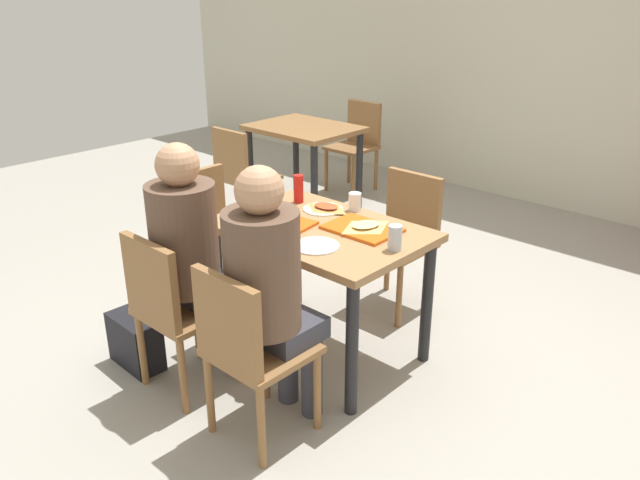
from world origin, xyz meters
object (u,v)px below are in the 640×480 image
object	(u,v)px
chair_left_end	(210,227)
soda_can	(395,238)
chair_near_right	(247,345)
pizza_slice_a	(271,220)
person_in_brown_jacket	(269,282)
pizza_slice_b	(366,226)
chair_far_side	(403,232)
handbag	(136,341)
tray_red_far	(362,229)
chair_near_left	(171,304)
paper_plate_near_edge	(316,246)
paper_plate_center	(323,209)
foil_bundle	(257,199)
background_chair_far	(357,139)
tray_red_near	(276,223)
condiment_bottle	(298,189)
person_in_red	(191,248)
pizza_slice_c	(326,207)
plastic_cup_b	(280,236)
background_chair_near	(240,172)
background_table	(304,140)
main_table	(320,246)
plastic_cup_a	(355,202)

from	to	relation	value
chair_left_end	soda_can	world-z (taller)	soda_can
chair_near_right	pizza_slice_a	distance (m)	0.81
person_in_brown_jacket	pizza_slice_b	distance (m)	0.74
chair_far_side	pizza_slice_b	world-z (taller)	chair_far_side
chair_far_side	handbag	world-z (taller)	chair_far_side
chair_far_side	tray_red_far	distance (m)	0.72
chair_near_left	tray_red_far	xyz separation A→B (m)	(0.46, 0.86, 0.26)
paper_plate_near_edge	pizza_slice_b	distance (m)	0.33
paper_plate_center	foil_bundle	size ratio (longest dim) A/B	2.20
chair_near_right	background_chair_far	size ratio (longest dim) A/B	1.00
tray_red_near	paper_plate_center	distance (m)	0.33
condiment_bottle	person_in_red	bearing A→B (deg)	-84.32
person_in_brown_jacket	background_chair_far	size ratio (longest dim) A/B	1.49
person_in_red	soda_can	xyz separation A→B (m)	(0.73, 0.63, 0.06)
pizza_slice_c	condiment_bottle	size ratio (longest dim) A/B	1.29
chair_left_end	person_in_brown_jacket	distance (m)	1.36
chair_near_left	foil_bundle	world-z (taller)	chair_near_left
person_in_brown_jacket	pizza_slice_b	bearing A→B (deg)	95.22
chair_near_left	plastic_cup_b	distance (m)	0.61
plastic_cup_b	condiment_bottle	size ratio (longest dim) A/B	0.62
chair_left_end	paper_plate_near_edge	distance (m)	1.13
chair_far_side	pizza_slice_a	xyz separation A→B (m)	(-0.21, -0.90, 0.27)
background_chair_near	background_chair_far	bearing A→B (deg)	90.00
person_in_brown_jacket	handbag	distance (m)	1.08
background_table	background_chair_far	xyz separation A→B (m)	(-0.00, 0.73, -0.12)
tray_red_near	main_table	bearing A→B (deg)	34.24
chair_near_left	plastic_cup_b	xyz separation A→B (m)	(0.30, 0.44, 0.30)
background_chair_near	plastic_cup_b	bearing A→B (deg)	-35.46
pizza_slice_a	background_table	distance (m)	2.36
pizza_slice_c	soda_can	world-z (taller)	soda_can
background_chair_far	paper_plate_center	bearing A→B (deg)	-54.76
person_in_brown_jacket	chair_near_left	bearing A→B (deg)	-165.43
foil_bundle	background_chair_near	size ratio (longest dim) A/B	0.12
chair_left_end	plastic_cup_a	distance (m)	0.99
plastic_cup_a	background_table	size ratio (longest dim) A/B	0.11
plastic_cup_b	person_in_brown_jacket	bearing A→B (deg)	-51.02
pizza_slice_c	person_in_brown_jacket	bearing A→B (deg)	-63.12
paper_plate_center	paper_plate_near_edge	distance (m)	0.52
tray_red_near	pizza_slice_c	bearing A→B (deg)	83.16
person_in_brown_jacket	plastic_cup_a	bearing A→B (deg)	107.80
background_chair_far	tray_red_near	bearing A→B (deg)	-58.89
pizza_slice_b	foil_bundle	xyz separation A→B (m)	(-0.66, -0.14, 0.03)
pizza_slice_b	background_table	bearing A→B (deg)	141.18
tray_red_near	soda_can	distance (m)	0.66
pizza_slice_b	handbag	distance (m)	1.36
soda_can	chair_near_left	bearing A→B (deg)	-133.38
chair_near_left	background_chair_far	distance (m)	3.46
foil_bundle	background_table	bearing A→B (deg)	126.74
background_table	paper_plate_center	bearing A→B (deg)	-43.28
chair_near_right	pizza_slice_b	size ratio (longest dim) A/B	3.34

